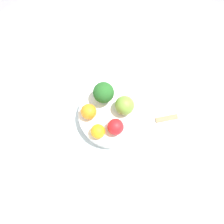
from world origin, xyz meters
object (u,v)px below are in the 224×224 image
(apple_red, at_px, (125,105))
(spoon, at_px, (167,118))
(broccoli, at_px, (104,93))
(apple_green, at_px, (115,127))
(bowl, at_px, (112,115))
(orange_back, at_px, (89,112))
(orange_front, at_px, (98,131))

(apple_red, xyz_separation_m, spoon, (-0.10, 0.10, -0.07))
(broccoli, distance_m, apple_green, 0.11)
(bowl, bearing_deg, orange_back, -33.84)
(broccoli, relative_size, orange_back, 1.53)
(broccoli, relative_size, apple_red, 1.25)
(bowl, distance_m, spoon, 0.17)
(bowl, bearing_deg, broccoli, -100.08)
(orange_front, distance_m, orange_back, 0.07)
(broccoli, height_order, apple_red, broccoli)
(bowl, height_order, spoon, bowl)
(apple_red, xyz_separation_m, orange_front, (0.11, 0.02, -0.01))
(orange_front, height_order, spoon, orange_front)
(broccoli, distance_m, spoon, 0.22)
(broccoli, relative_size, apple_green, 1.50)
(bowl, relative_size, spoon, 2.84)
(apple_red, distance_m, orange_front, 0.11)
(broccoli, bearing_deg, orange_back, 14.13)
(bowl, height_order, apple_red, apple_red)
(orange_front, xyz_separation_m, orange_back, (-0.01, -0.06, 0.00))
(apple_red, relative_size, orange_front, 1.36)
(apple_green, relative_size, orange_back, 1.02)
(orange_front, bearing_deg, apple_green, 157.17)
(spoon, bearing_deg, bowl, -38.42)
(apple_green, xyz_separation_m, orange_front, (0.05, -0.02, -0.00))
(apple_red, distance_m, orange_back, 0.11)
(bowl, relative_size, orange_front, 4.81)
(apple_green, height_order, orange_front, apple_green)
(apple_green, height_order, spoon, apple_green)
(orange_back, relative_size, spoon, 0.65)
(apple_red, height_order, spoon, apple_red)
(broccoli, xyz_separation_m, spoon, (-0.13, 0.16, -0.08))
(bowl, xyz_separation_m, broccoli, (-0.01, -0.05, 0.06))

